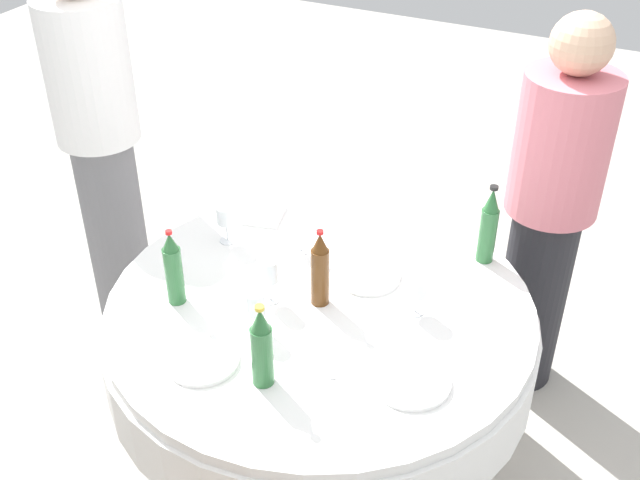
# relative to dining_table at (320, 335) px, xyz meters

# --- Properties ---
(ground_plane) EXTENTS (10.00, 10.00, 0.00)m
(ground_plane) POSITION_rel_dining_table_xyz_m (0.00, 0.00, -0.59)
(ground_plane) COLOR #B7B2A8
(dining_table) EXTENTS (1.45, 1.45, 0.74)m
(dining_table) POSITION_rel_dining_table_xyz_m (0.00, 0.00, 0.00)
(dining_table) COLOR white
(dining_table) RESTS_ON ground_plane
(bottle_green_right) EXTENTS (0.06, 0.06, 0.28)m
(bottle_green_right) POSITION_rel_dining_table_xyz_m (0.01, -0.40, 0.28)
(bottle_green_right) COLOR #2D6B38
(bottle_green_right) RESTS_ON dining_table
(bottle_green_far) EXTENTS (0.06, 0.06, 0.28)m
(bottle_green_far) POSITION_rel_dining_table_xyz_m (-0.43, -0.20, 0.28)
(bottle_green_far) COLOR #2D6B38
(bottle_green_far) RESTS_ON dining_table
(bottle_green_south) EXTENTS (0.06, 0.06, 0.30)m
(bottle_green_south) POSITION_rel_dining_table_xyz_m (0.42, 0.47, 0.29)
(bottle_green_south) COLOR #2D6B38
(bottle_green_south) RESTS_ON dining_table
(bottle_brown_front) EXTENTS (0.06, 0.06, 0.28)m
(bottle_brown_front) POSITION_rel_dining_table_xyz_m (0.00, -0.00, 0.28)
(bottle_brown_front) COLOR #593314
(bottle_brown_front) RESTS_ON dining_table
(wine_glass_front) EXTENTS (0.06, 0.06, 0.15)m
(wine_glass_front) POSITION_rel_dining_table_xyz_m (-0.12, -0.22, 0.25)
(wine_glass_front) COLOR white
(wine_glass_front) RESTS_ON dining_table
(wine_glass_near) EXTENTS (0.07, 0.07, 0.15)m
(wine_glass_near) POSITION_rel_dining_table_xyz_m (-0.46, 0.17, 0.26)
(wine_glass_near) COLOR white
(wine_glass_near) RESTS_ON dining_table
(wine_glass_mid) EXTENTS (0.06, 0.06, 0.15)m
(wine_glass_mid) POSITION_rel_dining_table_xyz_m (-0.19, 0.23, 0.25)
(wine_glass_mid) COLOR white
(wine_glass_mid) RESTS_ON dining_table
(wine_glass_west) EXTENTS (0.07, 0.07, 0.14)m
(wine_glass_west) POSITION_rel_dining_table_xyz_m (0.30, 0.09, 0.25)
(wine_glass_west) COLOR white
(wine_glass_west) RESTS_ON dining_table
(wine_glass_outer) EXTENTS (0.06, 0.06, 0.16)m
(wine_glass_outer) POSITION_rel_dining_table_xyz_m (-0.15, -0.06, 0.26)
(wine_glass_outer) COLOR white
(wine_glass_outer) RESTS_ON dining_table
(plate_outer) EXTENTS (0.22, 0.22, 0.02)m
(plate_outer) POSITION_rel_dining_table_xyz_m (0.09, 0.19, 0.15)
(plate_outer) COLOR white
(plate_outer) RESTS_ON dining_table
(plate_left) EXTENTS (0.22, 0.22, 0.02)m
(plate_left) POSITION_rel_dining_table_xyz_m (-0.19, -0.42, 0.15)
(plate_left) COLOR white
(plate_left) RESTS_ON dining_table
(plate_east) EXTENTS (0.23, 0.23, 0.02)m
(plate_east) POSITION_rel_dining_table_xyz_m (0.40, -0.22, 0.15)
(plate_east) COLOR white
(plate_east) RESTS_ON dining_table
(knife_far) EXTENTS (0.10, 0.17, 0.00)m
(knife_far) POSITION_rel_dining_table_xyz_m (0.15, -0.23, 0.15)
(knife_far) COLOR silver
(knife_far) RESTS_ON dining_table
(folded_napkin) EXTENTS (0.19, 0.19, 0.02)m
(folded_napkin) POSITION_rel_dining_table_xyz_m (-0.43, 0.38, 0.16)
(folded_napkin) COLOR white
(folded_napkin) RESTS_ON dining_table
(person_right) EXTENTS (0.34, 0.34, 1.57)m
(person_right) POSITION_rel_dining_table_xyz_m (0.57, 0.78, 0.23)
(person_right) COLOR #26262B
(person_right) RESTS_ON ground_plane
(person_south) EXTENTS (0.34, 0.34, 1.68)m
(person_south) POSITION_rel_dining_table_xyz_m (-1.19, 0.38, 0.29)
(person_south) COLOR slate
(person_south) RESTS_ON ground_plane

